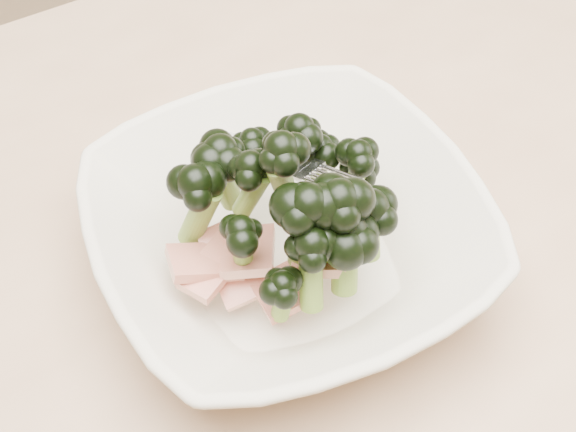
# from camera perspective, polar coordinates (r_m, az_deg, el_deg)

# --- Properties ---
(dining_table) EXTENTS (1.20, 0.80, 0.75)m
(dining_table) POSITION_cam_1_polar(r_m,az_deg,el_deg) (0.62, 2.89, -10.49)
(dining_table) COLOR tan
(dining_table) RESTS_ON ground
(broccoli_dish) EXTENTS (0.28, 0.28, 0.13)m
(broccoli_dish) POSITION_cam_1_polar(r_m,az_deg,el_deg) (0.52, 0.04, -0.89)
(broccoli_dish) COLOR beige
(broccoli_dish) RESTS_ON dining_table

